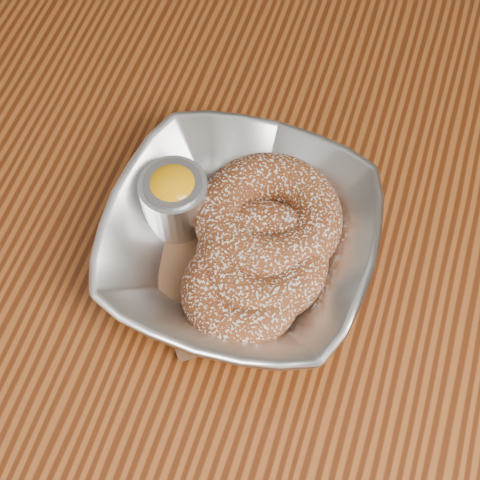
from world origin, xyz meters
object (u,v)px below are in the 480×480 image
(serving_bowl, at_px, (240,243))
(donut_front, at_px, (241,291))
(table, at_px, (307,246))
(ramekin, at_px, (175,198))
(donut_extra, at_px, (262,261))
(donut_back, at_px, (268,218))

(serving_bowl, relative_size, donut_front, 2.29)
(table, xyz_separation_m, serving_bowl, (-0.04, -0.08, 0.12))
(table, distance_m, ramekin, 0.18)
(donut_front, bearing_deg, serving_bowl, 109.05)
(donut_front, height_order, donut_extra, donut_extra)
(donut_extra, bearing_deg, donut_back, 98.70)
(table, distance_m, donut_front, 0.17)
(donut_front, distance_m, ramekin, 0.09)
(table, bearing_deg, donut_extra, -103.38)
(donut_back, height_order, donut_extra, donut_back)
(serving_bowl, xyz_separation_m, donut_front, (0.01, -0.04, 0.00))
(table, xyz_separation_m, donut_extra, (-0.02, -0.09, 0.13))
(donut_extra, relative_size, ramekin, 1.80)
(table, bearing_deg, donut_back, -116.66)
(donut_front, bearing_deg, donut_back, 88.37)
(donut_back, xyz_separation_m, ramekin, (-0.08, -0.01, 0.01))
(table, height_order, donut_extra, donut_extra)
(table, height_order, donut_front, donut_front)
(serving_bowl, xyz_separation_m, donut_back, (0.02, 0.03, 0.00))
(donut_extra, bearing_deg, serving_bowl, 152.06)
(donut_front, distance_m, donut_extra, 0.03)
(donut_extra, height_order, ramekin, ramekin)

